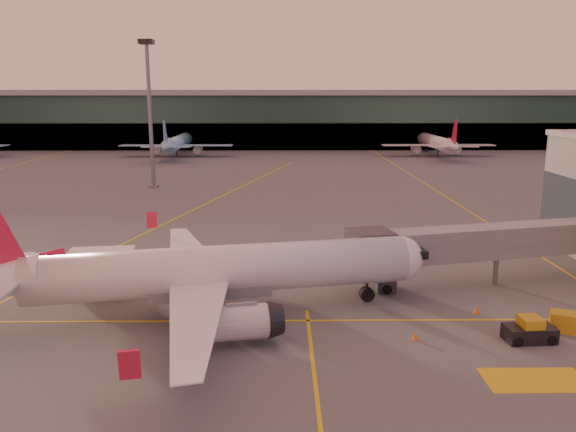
{
  "coord_description": "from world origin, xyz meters",
  "views": [
    {
      "loc": [
        3.07,
        -34.08,
        16.54
      ],
      "look_at": [
        3.67,
        18.67,
        5.0
      ],
      "focal_mm": 35.0,
      "sensor_mm": 36.0,
      "label": 1
    }
  ],
  "objects_px": {
    "main_airplane": "(207,273)",
    "pushback_tug": "(530,331)",
    "catering_truck": "(104,270)",
    "gpu_cart": "(567,322)"
  },
  "relations": [
    {
      "from": "main_airplane",
      "to": "pushback_tug",
      "type": "distance_m",
      "value": 23.13
    },
    {
      "from": "main_airplane",
      "to": "catering_truck",
      "type": "height_order",
      "value": "main_airplane"
    },
    {
      "from": "main_airplane",
      "to": "gpu_cart",
      "type": "xyz_separation_m",
      "value": [
        25.83,
        -3.13,
        -2.78
      ]
    },
    {
      "from": "main_airplane",
      "to": "gpu_cart",
      "type": "height_order",
      "value": "main_airplane"
    },
    {
      "from": "pushback_tug",
      "to": "catering_truck",
      "type": "bearing_deg",
      "value": 159.56
    },
    {
      "from": "catering_truck",
      "to": "main_airplane",
      "type": "bearing_deg",
      "value": -32.53
    },
    {
      "from": "gpu_cart",
      "to": "catering_truck",
      "type": "bearing_deg",
      "value": -167.88
    },
    {
      "from": "catering_truck",
      "to": "pushback_tug",
      "type": "relative_size",
      "value": 1.57
    },
    {
      "from": "pushback_tug",
      "to": "main_airplane",
      "type": "bearing_deg",
      "value": 163.85
    },
    {
      "from": "main_airplane",
      "to": "pushback_tug",
      "type": "height_order",
      "value": "main_airplane"
    }
  ]
}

